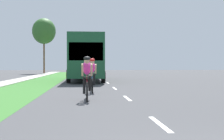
{
  "coord_description": "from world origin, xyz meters",
  "views": [
    {
      "loc": [
        -1.58,
        -2.73,
        1.26
      ],
      "look_at": [
        0.65,
        22.97,
        0.87
      ],
      "focal_mm": 48.62,
      "sensor_mm": 36.0,
      "label": 1
    }
  ],
  "objects_px": {
    "cyclist_trailing": "(92,75)",
    "bus_dark_green": "(86,57)",
    "suv_red": "(87,68)",
    "cyclist_lead": "(87,78)",
    "street_tree_far": "(44,31)",
    "pickup_silver": "(85,68)",
    "sedan_blue": "(99,68)"
  },
  "relations": [
    {
      "from": "pickup_silver",
      "to": "suv_red",
      "type": "bearing_deg",
      "value": -88.35
    },
    {
      "from": "cyclist_trailing",
      "to": "suv_red",
      "type": "relative_size",
      "value": 0.37
    },
    {
      "from": "cyclist_trailing",
      "to": "sedan_blue",
      "type": "distance_m",
      "value": 53.32
    },
    {
      "from": "cyclist_trailing",
      "to": "bus_dark_green",
      "type": "xyz_separation_m",
      "value": [
        -0.27,
        11.68,
        1.17
      ]
    },
    {
      "from": "bus_dark_green",
      "to": "suv_red",
      "type": "height_order",
      "value": "bus_dark_green"
    },
    {
      "from": "suv_red",
      "to": "bus_dark_green",
      "type": "bearing_deg",
      "value": -90.5
    },
    {
      "from": "bus_dark_green",
      "to": "street_tree_far",
      "type": "xyz_separation_m",
      "value": [
        -6.39,
        21.44,
        4.51
      ]
    },
    {
      "from": "suv_red",
      "to": "street_tree_far",
      "type": "height_order",
      "value": "street_tree_far"
    },
    {
      "from": "sedan_blue",
      "to": "suv_red",
      "type": "bearing_deg",
      "value": -96.48
    },
    {
      "from": "street_tree_far",
      "to": "cyclist_trailing",
      "type": "bearing_deg",
      "value": -78.63
    },
    {
      "from": "cyclist_lead",
      "to": "pickup_silver",
      "type": "xyz_separation_m",
      "value": [
        -0.22,
        43.57,
        0.02
      ]
    },
    {
      "from": "pickup_silver",
      "to": "street_tree_far",
      "type": "bearing_deg",
      "value": -130.21
    },
    {
      "from": "bus_dark_green",
      "to": "sedan_blue",
      "type": "xyz_separation_m",
      "value": [
        2.96,
        41.57,
        -1.21
      ]
    },
    {
      "from": "cyclist_lead",
      "to": "sedan_blue",
      "type": "xyz_separation_m",
      "value": [
        2.94,
        56.38,
        -0.04
      ]
    },
    {
      "from": "cyclist_lead",
      "to": "pickup_silver",
      "type": "relative_size",
      "value": 0.34
    },
    {
      "from": "cyclist_trailing",
      "to": "street_tree_far",
      "type": "distance_m",
      "value": 34.25
    },
    {
      "from": "bus_dark_green",
      "to": "cyclist_trailing",
      "type": "bearing_deg",
      "value": -88.66
    },
    {
      "from": "suv_red",
      "to": "sedan_blue",
      "type": "relative_size",
      "value": 1.09
    },
    {
      "from": "cyclist_trailing",
      "to": "bus_dark_green",
      "type": "bearing_deg",
      "value": 91.34
    },
    {
      "from": "cyclist_trailing",
      "to": "pickup_silver",
      "type": "distance_m",
      "value": 40.44
    },
    {
      "from": "suv_red",
      "to": "pickup_silver",
      "type": "relative_size",
      "value": 0.92
    },
    {
      "from": "bus_dark_green",
      "to": "suv_red",
      "type": "bearing_deg",
      "value": 89.5
    },
    {
      "from": "sedan_blue",
      "to": "street_tree_far",
      "type": "distance_m",
      "value": 22.92
    },
    {
      "from": "suv_red",
      "to": "cyclist_lead",
      "type": "bearing_deg",
      "value": -90.23
    },
    {
      "from": "street_tree_far",
      "to": "bus_dark_green",
      "type": "bearing_deg",
      "value": -73.41
    },
    {
      "from": "street_tree_far",
      "to": "suv_red",
      "type": "bearing_deg",
      "value": -35.41
    },
    {
      "from": "suv_red",
      "to": "pickup_silver",
      "type": "height_order",
      "value": "suv_red"
    },
    {
      "from": "pickup_silver",
      "to": "bus_dark_green",
      "type": "bearing_deg",
      "value": -89.61
    },
    {
      "from": "cyclist_lead",
      "to": "street_tree_far",
      "type": "distance_m",
      "value": 37.24
    },
    {
      "from": "cyclist_trailing",
      "to": "bus_dark_green",
      "type": "relative_size",
      "value": 0.15
    },
    {
      "from": "suv_red",
      "to": "street_tree_far",
      "type": "relative_size",
      "value": 0.55
    },
    {
      "from": "cyclist_lead",
      "to": "suv_red",
      "type": "height_order",
      "value": "suv_red"
    }
  ]
}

